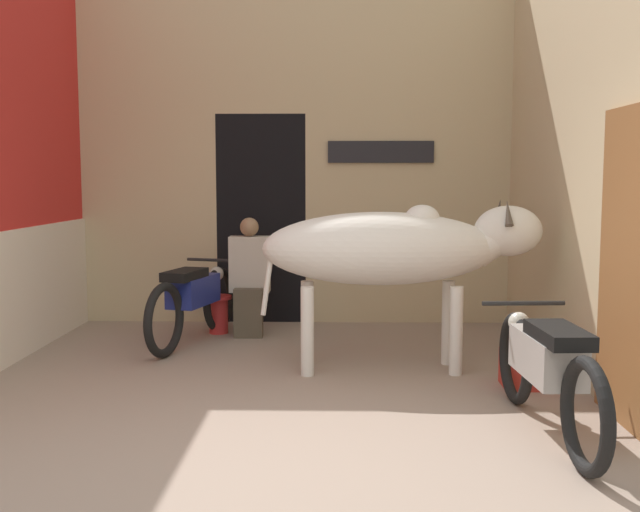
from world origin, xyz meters
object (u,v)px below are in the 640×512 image
crate (531,369)px  motorcycle_far (194,298)px  motorcycle_near (547,366)px  plastic_stool (219,313)px  cow (396,249)px  shopkeeper_seated (249,275)px

crate → motorcycle_far: bearing=153.2°
motorcycle_near → motorcycle_far: (-2.74, 2.57, 0.01)m
motorcycle_far → crate: bearing=-26.8°
plastic_stool → crate: plastic_stool is taller
motorcycle_near → motorcycle_far: motorcycle_far is taller
motorcycle_near → plastic_stool: motorcycle_near is taller
plastic_stool → cow: bearing=-40.2°
cow → shopkeeper_seated: (-1.40, 1.39, -0.40)m
shopkeeper_seated → motorcycle_far: bearing=-140.5°
motorcycle_far → crate: 3.30m
motorcycle_far → cow: bearing=-27.1°
cow → shopkeeper_seated: bearing=135.2°
cow → plastic_stool: bearing=139.8°
motorcycle_far → shopkeeper_seated: 0.68m
motorcycle_near → shopkeeper_seated: bearing=126.8°
shopkeeper_seated → crate: size_ratio=2.78×
motorcycle_near → shopkeeper_seated: shopkeeper_seated is taller
cow → motorcycle_near: size_ratio=1.20×
plastic_stool → shopkeeper_seated: bearing=-13.1°
motorcycle_far → crate: motorcycle_far is taller
cow → motorcycle_near: (0.83, -1.60, -0.59)m
cow → crate: (1.03, -0.51, -0.89)m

